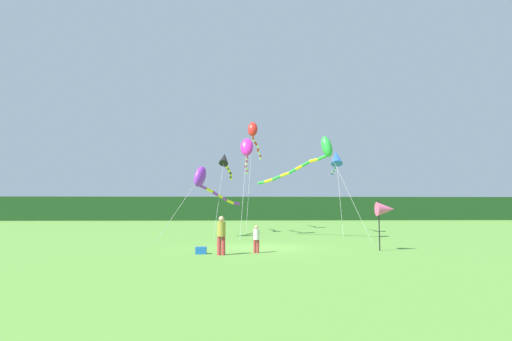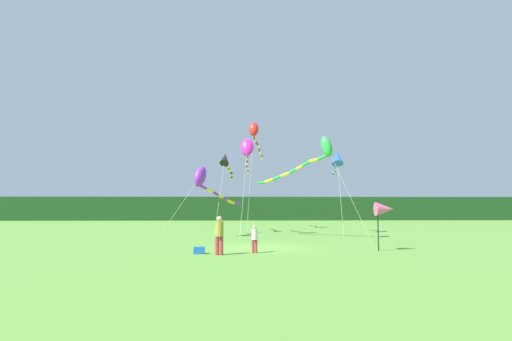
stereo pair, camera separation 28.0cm
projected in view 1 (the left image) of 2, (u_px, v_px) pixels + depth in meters
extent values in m
plane|color=#5B9338|center=(261.00, 248.00, 22.00)|extent=(120.00, 120.00, 0.00)
cube|color=#193D19|center=(245.00, 209.00, 66.95)|extent=(108.00, 3.43, 3.77)
cylinder|color=#B23338|center=(219.00, 246.00, 18.62)|extent=(0.18, 0.18, 0.84)
cylinder|color=#B23338|center=(223.00, 246.00, 18.63)|extent=(0.18, 0.18, 0.84)
cylinder|color=olive|center=(221.00, 229.00, 18.69)|extent=(0.39, 0.39, 0.67)
sphere|color=tan|center=(221.00, 219.00, 18.73)|extent=(0.25, 0.25, 0.25)
cylinder|color=#B23338|center=(255.00, 246.00, 19.46)|extent=(0.13, 0.13, 0.63)
cylinder|color=#B23338|center=(258.00, 246.00, 19.47)|extent=(0.13, 0.13, 0.63)
cylinder|color=silver|center=(256.00, 234.00, 19.52)|extent=(0.29, 0.29, 0.50)
sphere|color=tan|center=(256.00, 227.00, 19.55)|extent=(0.18, 0.18, 0.18)
cube|color=#1959B2|center=(201.00, 250.00, 19.05)|extent=(0.50, 0.36, 0.32)
cylinder|color=black|center=(379.00, 225.00, 20.49)|extent=(0.06, 0.06, 2.52)
cone|color=#E5598C|center=(386.00, 209.00, 20.57)|extent=(0.90, 0.70, 0.70)
cylinder|color=#B2B2B2|center=(340.00, 195.00, 31.93)|extent=(0.40, 3.31, 6.24)
cone|color=blue|center=(336.00, 157.00, 33.85)|extent=(1.11, 1.53, 1.55)
cylinder|color=blue|center=(336.00, 164.00, 34.02)|extent=(0.21, 0.49, 0.28)
cylinder|color=white|center=(335.00, 166.00, 34.46)|extent=(0.27, 0.50, 0.26)
cylinder|color=blue|center=(335.00, 167.00, 34.88)|extent=(0.33, 0.52, 0.29)
cylinder|color=white|center=(335.00, 169.00, 35.31)|extent=(0.30, 0.52, 0.29)
cylinder|color=blue|center=(334.00, 170.00, 35.74)|extent=(0.21, 0.48, 0.27)
cylinder|color=white|center=(333.00, 171.00, 36.17)|extent=(0.23, 0.49, 0.28)
cylinder|color=blue|center=(333.00, 173.00, 36.60)|extent=(0.27, 0.52, 0.32)
cylinder|color=#B2B2B2|center=(250.00, 177.00, 36.46)|extent=(0.73, 4.41, 9.55)
ellipsoid|color=red|center=(253.00, 129.00, 39.08)|extent=(1.07, 1.23, 1.58)
cylinder|color=red|center=(253.00, 137.00, 39.39)|extent=(0.28, 0.82, 0.43)
cylinder|color=white|center=(254.00, 140.00, 40.12)|extent=(0.32, 0.79, 0.29)
cylinder|color=red|center=(255.00, 143.00, 40.82)|extent=(0.49, 0.82, 0.43)
cylinder|color=white|center=(257.00, 146.00, 41.51)|extent=(0.43, 0.82, 0.38)
cylinder|color=red|center=(258.00, 149.00, 42.22)|extent=(0.24, 0.82, 0.44)
cylinder|color=white|center=(259.00, 153.00, 42.92)|extent=(0.46, 0.83, 0.44)
cylinder|color=red|center=(260.00, 155.00, 43.62)|extent=(0.34, 0.81, 0.34)
cylinder|color=white|center=(260.00, 158.00, 44.35)|extent=(0.23, 0.81, 0.42)
cylinder|color=#B2B2B2|center=(348.00, 192.00, 26.12)|extent=(2.22, 2.26, 6.20)
ellipsoid|color=green|center=(327.00, 147.00, 27.45)|extent=(1.25, 1.26, 1.61)
cylinder|color=green|center=(322.00, 157.00, 27.63)|extent=(0.67, 0.67, 0.40)
cylinder|color=yellow|center=(314.00, 160.00, 28.08)|extent=(0.65, 0.66, 0.29)
cylinder|color=green|center=(306.00, 164.00, 28.58)|extent=(0.61, 0.73, 0.43)
cylinder|color=yellow|center=(299.00, 167.00, 29.12)|extent=(0.55, 0.74, 0.38)
cylinder|color=green|center=(293.00, 171.00, 29.65)|extent=(0.63, 0.72, 0.42)
cylinder|color=yellow|center=(285.00, 174.00, 30.06)|extent=(0.75, 0.57, 0.40)
cylinder|color=green|center=(277.00, 178.00, 30.41)|extent=(0.72, 0.62, 0.41)
cylinder|color=yellow|center=(269.00, 181.00, 30.78)|extent=(0.72, 0.59, 0.36)
cylinder|color=green|center=(262.00, 183.00, 31.20)|extent=(0.63, 0.66, 0.28)
cylinder|color=#B2B2B2|center=(219.00, 195.00, 31.24)|extent=(0.56, 4.57, 6.16)
cone|color=black|center=(224.00, 158.00, 33.79)|extent=(0.91, 1.35, 1.33)
cylinder|color=black|center=(225.00, 165.00, 34.01)|extent=(0.32, 0.62, 0.33)
cylinder|color=yellow|center=(227.00, 167.00, 34.54)|extent=(0.33, 0.61, 0.28)
cylinder|color=black|center=(228.00, 168.00, 35.07)|extent=(0.23, 0.58, 0.26)
cylinder|color=yellow|center=(229.00, 170.00, 35.60)|extent=(0.33, 0.64, 0.36)
cylinder|color=black|center=(230.00, 172.00, 36.12)|extent=(0.30, 0.62, 0.34)
cylinder|color=yellow|center=(231.00, 175.00, 36.65)|extent=(0.23, 0.60, 0.33)
cylinder|color=black|center=(231.00, 176.00, 37.18)|extent=(0.25, 0.61, 0.33)
cylinder|color=yellow|center=(231.00, 178.00, 37.71)|extent=(0.24, 0.60, 0.30)
cylinder|color=#B2B2B2|center=(244.00, 190.00, 29.13)|extent=(0.55, 3.92, 6.73)
ellipsoid|color=#E026B2|center=(247.00, 147.00, 31.37)|extent=(1.09, 1.16, 1.57)
cylinder|color=#E026B2|center=(247.00, 156.00, 31.60)|extent=(0.22, 0.62, 0.33)
cylinder|color=white|center=(247.00, 158.00, 32.16)|extent=(0.23, 0.60, 0.26)
cylinder|color=#E026B2|center=(246.00, 160.00, 32.72)|extent=(0.22, 0.63, 0.35)
cylinder|color=white|center=(246.00, 163.00, 33.27)|extent=(0.22, 0.63, 0.34)
cylinder|color=#E026B2|center=(246.00, 166.00, 33.82)|extent=(0.24, 0.64, 0.36)
cylinder|color=white|center=(246.00, 168.00, 34.37)|extent=(0.38, 0.64, 0.32)
cylinder|color=#E026B2|center=(247.00, 170.00, 34.91)|extent=(0.22, 0.62, 0.31)
cylinder|color=white|center=(247.00, 172.00, 35.47)|extent=(0.21, 0.63, 0.35)
cylinder|color=#B2B2B2|center=(179.00, 207.00, 27.14)|extent=(2.39, 3.49, 4.33)
ellipsoid|color=purple|center=(200.00, 177.00, 29.10)|extent=(1.40, 1.64, 1.84)
cylinder|color=purple|center=(203.00, 187.00, 29.42)|extent=(0.55, 0.87, 0.37)
cylinder|color=yellow|center=(209.00, 190.00, 30.14)|extent=(0.61, 0.85, 0.39)
cylinder|color=purple|center=(215.00, 193.00, 30.86)|extent=(0.55, 0.88, 0.42)
cylinder|color=yellow|center=(220.00, 196.00, 31.61)|extent=(0.52, 0.87, 0.34)
cylinder|color=purple|center=(224.00, 199.00, 32.36)|extent=(0.52, 0.89, 0.43)
cylinder|color=yellow|center=(230.00, 202.00, 33.04)|extent=(0.73, 0.79, 0.42)
cylinder|color=purple|center=(236.00, 204.00, 33.68)|extent=(0.67, 0.79, 0.28)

